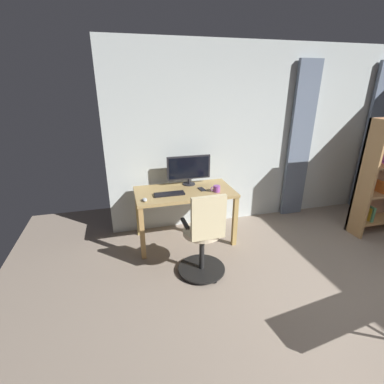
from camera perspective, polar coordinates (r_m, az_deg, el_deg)
name	(u,v)px	position (r m, az deg, el deg)	size (l,w,h in m)	color
back_room_partition	(272,136)	(4.62, 16.14, 10.98)	(5.10, 0.10, 2.66)	silver
curtain_left_panel	(376,138)	(5.80, 33.63, 9.15)	(0.50, 0.06, 2.44)	slate
curtain_right_panel	(300,143)	(4.79, 21.29, 9.36)	(0.38, 0.06, 2.44)	slate
desk	(185,198)	(3.79, -1.52, -1.15)	(1.33, 0.70, 0.75)	tan
office_chair	(204,238)	(3.14, 2.46, -9.50)	(0.56, 0.56, 1.06)	black
computer_monitor	(189,169)	(3.91, -0.66, 4.85)	(0.62, 0.18, 0.42)	#232328
computer_keyboard	(169,194)	(3.62, -4.67, -0.39)	(0.39, 0.13, 0.02)	black
computer_mouse	(145,200)	(3.46, -9.70, -1.58)	(0.06, 0.10, 0.04)	#B7BCC1
cell_phone_face_up	(202,189)	(3.79, 2.03, 0.59)	(0.07, 0.14, 0.01)	#232328
mug_coffee	(217,189)	(3.71, 5.06, 0.68)	(0.13, 0.09, 0.09)	purple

